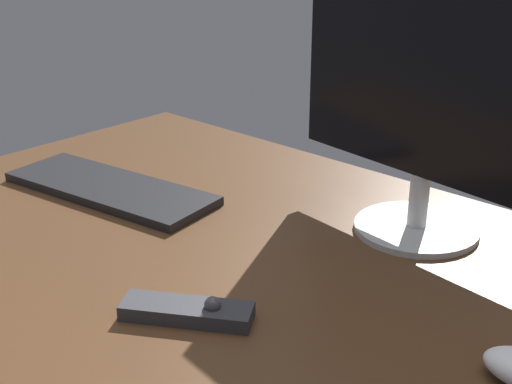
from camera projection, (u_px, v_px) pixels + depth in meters
desk at (258, 262)px, 104.75cm from camera, size 140.00×84.00×2.00cm
monitor at (430, 84)px, 102.99cm from camera, size 48.29×19.93×44.27cm
keyboard at (110, 188)px, 126.98cm from camera, size 42.97×20.04×1.63cm
media_remote at (188, 311)px, 88.14cm from camera, size 16.94×13.02×3.47cm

